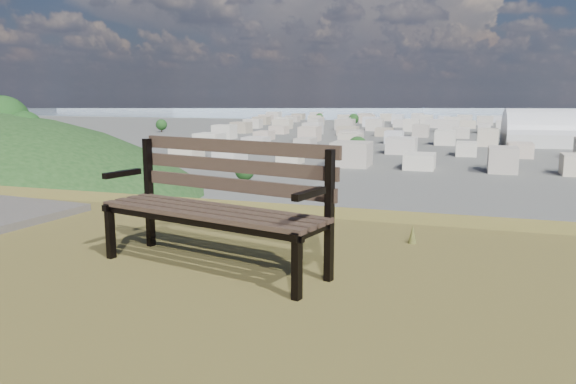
% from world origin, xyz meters
% --- Properties ---
extents(park_bench, '(2.05, 1.08, 1.02)m').
position_xyz_m(park_bench, '(0.96, 2.00, 25.58)').
color(park_bench, '#473829').
rests_on(park_bench, hilltop_mesa).
extents(arena, '(60.48, 29.36, 24.79)m').
position_xyz_m(arena, '(48.11, 306.14, 5.84)').
color(arena, beige).
rests_on(arena, ground).
extents(city_blocks, '(395.00, 361.00, 7.00)m').
position_xyz_m(city_blocks, '(0.00, 394.44, 3.50)').
color(city_blocks, beige).
rests_on(city_blocks, ground).
extents(city_trees, '(406.52, 387.20, 9.98)m').
position_xyz_m(city_trees, '(-26.39, 319.00, 4.83)').
color(city_trees, '#322519').
rests_on(city_trees, ground).
extents(bay_water, '(2400.00, 700.00, 0.12)m').
position_xyz_m(bay_water, '(0.00, 900.00, 0.00)').
color(bay_water, '#94AEBC').
rests_on(bay_water, ground).
extents(far_hills, '(2050.00, 340.00, 60.00)m').
position_xyz_m(far_hills, '(-60.92, 1402.93, 25.47)').
color(far_hills, '#A3B5CB').
rests_on(far_hills, ground).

